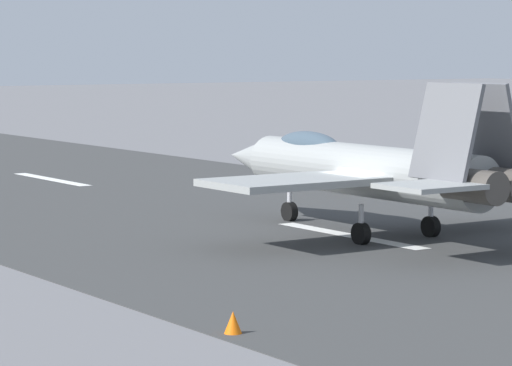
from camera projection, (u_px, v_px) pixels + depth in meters
name	position (u px, v px, depth m)	size (l,w,h in m)	color
ground_plane	(367.00, 239.00, 46.21)	(400.00, 400.00, 0.00)	slate
runway_strip	(367.00, 239.00, 46.19)	(240.00, 26.00, 0.02)	#393A3A
fighter_jet	(365.00, 169.00, 47.02)	(16.18, 13.66, 5.61)	#949796
crew_person	(343.00, 177.00, 60.90)	(0.53, 0.52, 1.60)	#1E2338
marker_cone_near	(233.00, 323.00, 30.65)	(0.44, 0.44, 0.55)	orange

